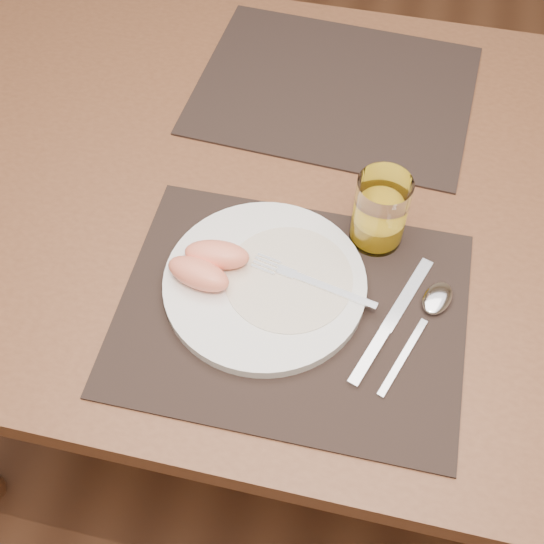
{
  "coord_description": "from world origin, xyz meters",
  "views": [
    {
      "loc": [
        0.09,
        -0.68,
        1.52
      ],
      "look_at": [
        -0.03,
        -0.18,
        0.77
      ],
      "focal_mm": 45.0,
      "sensor_mm": 36.0,
      "label": 1
    }
  ],
  "objects": [
    {
      "name": "plate",
      "position": [
        -0.04,
        -0.19,
        0.76
      ],
      "size": [
        0.27,
        0.27,
        0.02
      ],
      "primitive_type": "cylinder",
      "color": "white",
      "rests_on": "placemat_near"
    },
    {
      "name": "knife",
      "position": [
        0.13,
        -0.22,
        0.76
      ],
      "size": [
        0.09,
        0.21,
        0.01
      ],
      "color": "silver",
      "rests_on": "placemat_near"
    },
    {
      "name": "juice_glass",
      "position": [
        0.1,
        -0.07,
        0.8
      ],
      "size": [
        0.07,
        0.07,
        0.11
      ],
      "color": "white",
      "rests_on": "placemat_near"
    },
    {
      "name": "placemat_near",
      "position": [
        0.01,
        -0.22,
        0.75
      ],
      "size": [
        0.45,
        0.35,
        0.0
      ],
      "primitive_type": "cube",
      "rotation": [
        0.0,
        0.0,
        0.01
      ],
      "color": "black",
      "rests_on": "table"
    },
    {
      "name": "plate_dressing",
      "position": [
        -0.01,
        -0.18,
        0.77
      ],
      "size": [
        0.17,
        0.17,
        0.0
      ],
      "color": "white",
      "rests_on": "plate"
    },
    {
      "name": "fork",
      "position": [
        0.01,
        -0.18,
        0.77
      ],
      "size": [
        0.17,
        0.05,
        0.0
      ],
      "color": "silver",
      "rests_on": "plate"
    },
    {
      "name": "placemat_far",
      "position": [
        -0.01,
        0.22,
        0.75
      ],
      "size": [
        0.47,
        0.38,
        0.0
      ],
      "primitive_type": "cube",
      "rotation": [
        0.0,
        0.0,
        -0.06
      ],
      "color": "black",
      "rests_on": "table"
    },
    {
      "name": "grapefruit_wedges",
      "position": [
        -0.11,
        -0.19,
        0.79
      ],
      "size": [
        0.11,
        0.09,
        0.03
      ],
      "color": "#FF8C68",
      "rests_on": "plate"
    },
    {
      "name": "ground",
      "position": [
        0.0,
        0.0,
        0.0
      ],
      "size": [
        5.0,
        5.0,
        0.0
      ],
      "primitive_type": "plane",
      "color": "brown",
      "rests_on": "ground"
    },
    {
      "name": "spoon",
      "position": [
        0.19,
        -0.18,
        0.76
      ],
      "size": [
        0.09,
        0.19,
        0.01
      ],
      "color": "silver",
      "rests_on": "placemat_near"
    },
    {
      "name": "table",
      "position": [
        0.0,
        0.0,
        0.67
      ],
      "size": [
        1.4,
        0.9,
        0.75
      ],
      "color": "brown",
      "rests_on": "ground"
    }
  ]
}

